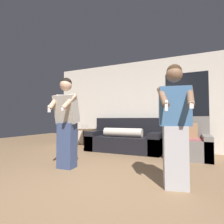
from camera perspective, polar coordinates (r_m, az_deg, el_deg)
ground_plane at (r=2.43m, az=-9.46°, el=-24.30°), size 14.00×14.00×0.00m
wall_back at (r=5.42m, az=10.96°, el=2.41°), size 6.17×0.07×2.70m
couch at (r=5.10m, az=4.25°, el=-8.99°), size 2.09×0.96×0.94m
armchair at (r=4.60m, az=24.01°, el=-9.51°), size 0.90×0.93×0.98m
side_table at (r=5.92m, az=-8.34°, el=-6.29°), size 0.56×0.43×0.73m
person_left at (r=3.38m, az=-14.66°, el=-3.04°), size 0.47×0.52×1.69m
person_right at (r=2.48m, az=19.86°, el=-3.71°), size 0.48×0.52×1.65m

